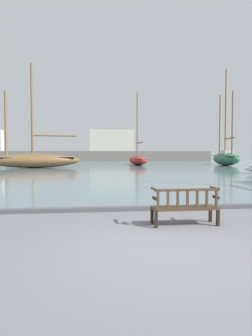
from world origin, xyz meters
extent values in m
plane|color=slate|center=(0.00, 0.00, 0.00)|extent=(160.00, 160.00, 0.00)
cube|color=slate|center=(0.00, 44.00, 0.04)|extent=(100.00, 80.00, 0.08)
cube|color=#4C4C50|center=(0.00, 3.85, 0.06)|extent=(40.00, 0.30, 0.12)
cube|color=black|center=(0.19, 2.09, 0.21)|extent=(0.07, 0.07, 0.42)
cube|color=black|center=(1.72, 2.10, 0.21)|extent=(0.07, 0.07, 0.42)
cube|color=black|center=(0.20, 1.64, 0.21)|extent=(0.07, 0.07, 0.42)
cube|color=black|center=(1.73, 1.65, 0.21)|extent=(0.07, 0.07, 0.42)
cube|color=#422D1E|center=(0.96, 1.87, 0.42)|extent=(1.60, 0.53, 0.06)
cube|color=#422D1E|center=(0.96, 1.65, 0.89)|extent=(1.60, 0.06, 0.06)
cube|color=#422D1E|center=(0.24, 1.64, 0.66)|extent=(0.06, 0.04, 0.41)
cube|color=#422D1E|center=(0.48, 1.64, 0.66)|extent=(0.06, 0.04, 0.41)
cube|color=#422D1E|center=(0.72, 1.64, 0.66)|extent=(0.06, 0.04, 0.41)
cube|color=#422D1E|center=(0.96, 1.65, 0.66)|extent=(0.06, 0.04, 0.41)
cube|color=#422D1E|center=(1.20, 1.65, 0.66)|extent=(0.06, 0.04, 0.41)
cube|color=#422D1E|center=(1.44, 1.65, 0.66)|extent=(0.06, 0.04, 0.41)
cube|color=#422D1E|center=(1.68, 1.65, 0.66)|extent=(0.06, 0.04, 0.41)
cube|color=black|center=(0.19, 1.77, 0.69)|extent=(0.06, 0.30, 0.06)
cube|color=#422D1E|center=(0.19, 1.86, 0.90)|extent=(0.06, 0.47, 0.04)
cube|color=black|center=(1.73, 1.78, 0.69)|extent=(0.06, 0.30, 0.06)
cube|color=#422D1E|center=(1.73, 1.87, 0.90)|extent=(0.06, 0.47, 0.04)
ellipsoid|color=#2D6647|center=(17.14, 34.03, 0.95)|extent=(3.12, 9.10, 1.74)
cube|color=#5B9375|center=(17.14, 34.03, 1.43)|extent=(2.47, 7.98, 0.08)
cube|color=beige|center=(17.06, 33.37, 1.80)|extent=(1.34, 1.82, 0.67)
cylinder|color=brown|center=(17.17, 34.25, 7.35)|extent=(0.21, 0.21, 11.75)
cylinder|color=brown|center=(16.96, 32.48, 3.72)|extent=(0.58, 3.56, 0.17)
cylinder|color=brown|center=(17.45, 36.69, 5.84)|extent=(0.21, 0.21, 8.74)
cylinder|color=brown|center=(16.86, 31.59, 5.57)|extent=(0.21, 0.21, 8.21)
ellipsoid|color=maroon|center=(5.28, 36.50, 0.71)|extent=(2.36, 7.88, 1.27)
cube|color=#C6514C|center=(5.28, 36.50, 1.06)|extent=(1.83, 6.92, 0.08)
cylinder|color=brown|center=(5.27, 36.69, 5.68)|extent=(0.19, 0.19, 9.15)
cylinder|color=brown|center=(5.37, 35.00, 3.17)|extent=(0.35, 3.39, 0.15)
cylinder|color=brown|center=(5.01, 41.02, 1.08)|extent=(0.23, 1.30, 0.15)
ellipsoid|color=brown|center=(-7.62, 30.01, 0.89)|extent=(10.50, 4.50, 1.63)
cube|color=#997A5B|center=(-7.62, 30.01, 1.34)|extent=(9.17, 3.60, 0.08)
cylinder|color=brown|center=(-7.87, 29.97, 6.63)|extent=(0.28, 0.28, 10.50)
cylinder|color=brown|center=(-5.43, 30.40, 3.81)|extent=(4.92, 1.08, 0.22)
cylinder|color=brown|center=(-10.63, 29.48, 5.00)|extent=(0.28, 0.28, 7.24)
cube|color=#66605B|center=(0.00, 56.94, 1.09)|extent=(48.25, 2.40, 2.17)
cube|color=#B7B2A3|center=(3.13, 56.94, 4.39)|extent=(9.17, 2.00, 4.44)
cylinder|color=beige|center=(-18.93, 56.94, 4.26)|extent=(1.00, 1.00, 4.16)
camera|label=1|loc=(-1.34, -5.21, 1.77)|focal=32.00mm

